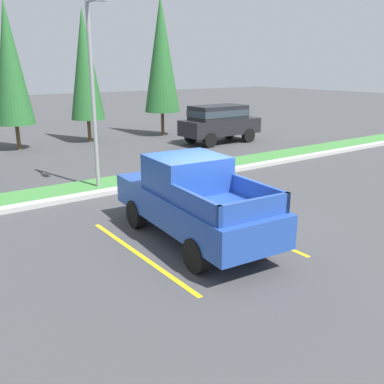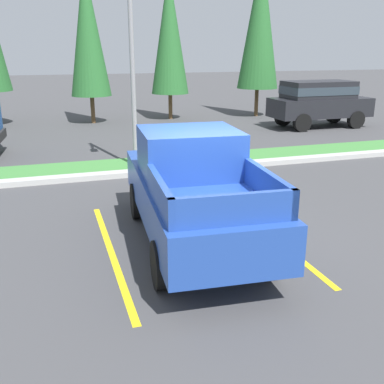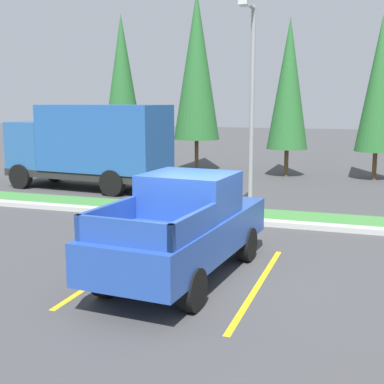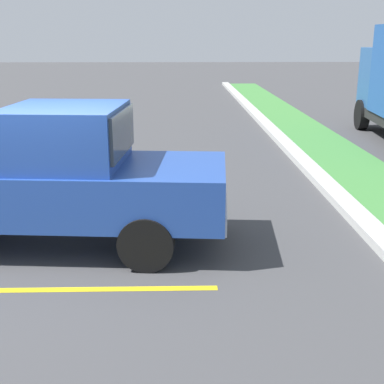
{
  "view_description": "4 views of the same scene",
  "coord_description": "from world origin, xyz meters",
  "px_view_note": "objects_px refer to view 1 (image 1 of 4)",
  "views": [
    {
      "loc": [
        -6.34,
        -8.25,
        4.22
      ],
      "look_at": [
        -0.65,
        -0.3,
        1.36
      ],
      "focal_mm": 40.58,
      "sensor_mm": 36.0,
      "label": 1
    },
    {
      "loc": [
        -2.83,
        -7.53,
        3.51
      ],
      "look_at": [
        -0.22,
        0.65,
        0.78
      ],
      "focal_mm": 42.37,
      "sensor_mm": 36.0,
      "label": 2
    },
    {
      "loc": [
        3.06,
        -9.63,
        3.55
      ],
      "look_at": [
        -0.85,
        1.84,
        1.43
      ],
      "focal_mm": 48.85,
      "sensor_mm": 36.0,
      "label": 3
    },
    {
      "loc": [
        7.05,
        1.93,
        3.04
      ],
      "look_at": [
        -0.75,
        2.12,
        0.7
      ],
      "focal_mm": 48.55,
      "sensor_mm": 36.0,
      "label": 4
    }
  ],
  "objects_px": {
    "pickup_truck_main": "(192,200)",
    "cypress_tree_rightmost": "(161,55)",
    "suv_distant": "(219,121)",
    "street_light": "(94,82)",
    "cypress_tree_center": "(10,63)",
    "cypress_tree_right_inner": "(85,65)"
  },
  "relations": [
    {
      "from": "cypress_tree_rightmost",
      "to": "suv_distant",
      "type": "bearing_deg",
      "value": -74.55
    },
    {
      "from": "street_light",
      "to": "cypress_tree_right_inner",
      "type": "xyz_separation_m",
      "value": [
        3.65,
        9.59,
        0.59
      ]
    },
    {
      "from": "street_light",
      "to": "cypress_tree_center",
      "type": "height_order",
      "value": "cypress_tree_center"
    },
    {
      "from": "cypress_tree_center",
      "to": "suv_distant",
      "type": "bearing_deg",
      "value": -24.3
    },
    {
      "from": "pickup_truck_main",
      "to": "cypress_tree_rightmost",
      "type": "relative_size",
      "value": 0.65
    },
    {
      "from": "pickup_truck_main",
      "to": "suv_distant",
      "type": "height_order",
      "value": "same"
    },
    {
      "from": "suv_distant",
      "to": "cypress_tree_center",
      "type": "bearing_deg",
      "value": 155.7
    },
    {
      "from": "suv_distant",
      "to": "cypress_tree_right_inner",
      "type": "xyz_separation_m",
      "value": [
        -5.84,
        4.59,
        3.03
      ]
    },
    {
      "from": "pickup_truck_main",
      "to": "street_light",
      "type": "distance_m",
      "value": 6.27
    },
    {
      "from": "cypress_tree_center",
      "to": "street_light",
      "type": "bearing_deg",
      "value": -88.06
    },
    {
      "from": "street_light",
      "to": "cypress_tree_center",
      "type": "distance_m",
      "value": 9.46
    },
    {
      "from": "pickup_truck_main",
      "to": "cypress_tree_rightmost",
      "type": "bearing_deg",
      "value": 60.59
    },
    {
      "from": "cypress_tree_right_inner",
      "to": "cypress_tree_rightmost",
      "type": "relative_size",
      "value": 0.88
    },
    {
      "from": "suv_distant",
      "to": "cypress_tree_right_inner",
      "type": "relative_size",
      "value": 0.64
    },
    {
      "from": "suv_distant",
      "to": "cypress_tree_right_inner",
      "type": "distance_m",
      "value": 8.02
    },
    {
      "from": "suv_distant",
      "to": "pickup_truck_main",
      "type": "bearing_deg",
      "value": -131.73
    },
    {
      "from": "pickup_truck_main",
      "to": "suv_distant",
      "type": "bearing_deg",
      "value": 48.27
    },
    {
      "from": "suv_distant",
      "to": "cypress_tree_rightmost",
      "type": "relative_size",
      "value": 0.56
    },
    {
      "from": "cypress_tree_center",
      "to": "cypress_tree_rightmost",
      "type": "relative_size",
      "value": 0.89
    },
    {
      "from": "cypress_tree_right_inner",
      "to": "suv_distant",
      "type": "bearing_deg",
      "value": -38.15
    },
    {
      "from": "pickup_truck_main",
      "to": "cypress_tree_rightmost",
      "type": "height_order",
      "value": "cypress_tree_rightmost"
    },
    {
      "from": "cypress_tree_rightmost",
      "to": "pickup_truck_main",
      "type": "bearing_deg",
      "value": -119.41
    }
  ]
}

